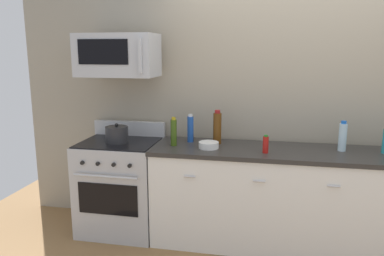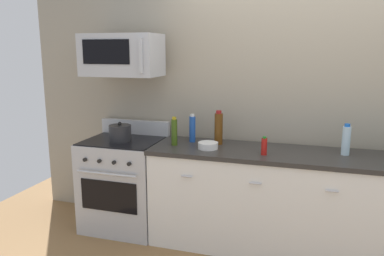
% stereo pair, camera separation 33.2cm
% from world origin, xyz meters
% --- Properties ---
extents(ground_plane, '(6.80, 6.80, 0.00)m').
position_xyz_m(ground_plane, '(0.00, 0.00, 0.00)').
color(ground_plane, olive).
extents(back_wall, '(5.67, 0.10, 2.70)m').
position_xyz_m(back_wall, '(0.00, 0.41, 1.35)').
color(back_wall, '#9E937F').
rests_on(back_wall, ground_plane).
extents(counter_unit, '(2.58, 0.66, 0.92)m').
position_xyz_m(counter_unit, '(-0.00, -0.00, 0.46)').
color(counter_unit, white).
rests_on(counter_unit, ground_plane).
extents(range_oven, '(0.76, 0.69, 1.07)m').
position_xyz_m(range_oven, '(-1.66, 0.00, 0.47)').
color(range_oven, '#B7BABF').
rests_on(range_oven, ground_plane).
extents(microwave, '(0.74, 0.44, 0.40)m').
position_xyz_m(microwave, '(-1.66, 0.05, 1.75)').
color(microwave, '#B7BABF').
extents(bottle_soda_blue, '(0.06, 0.06, 0.27)m').
position_xyz_m(bottle_soda_blue, '(-0.98, 0.13, 1.05)').
color(bottle_soda_blue, '#1E4CA5').
rests_on(bottle_soda_blue, countertop_slab).
extents(bottle_water_clear, '(0.07, 0.07, 0.27)m').
position_xyz_m(bottle_water_clear, '(0.41, 0.07, 1.05)').
color(bottle_water_clear, silver).
rests_on(bottle_water_clear, countertop_slab).
extents(bottle_wine_amber, '(0.08, 0.08, 0.32)m').
position_xyz_m(bottle_wine_amber, '(-0.71, 0.12, 1.07)').
color(bottle_wine_amber, '#59330F').
rests_on(bottle_wine_amber, countertop_slab).
extents(bottle_hot_sauce_red, '(0.05, 0.05, 0.16)m').
position_xyz_m(bottle_hot_sauce_red, '(-0.26, -0.13, 1.00)').
color(bottle_hot_sauce_red, '#B21914').
rests_on(bottle_hot_sauce_red, countertop_slab).
extents(bottle_olive_oil, '(0.06, 0.06, 0.27)m').
position_xyz_m(bottle_olive_oil, '(-1.10, -0.04, 1.05)').
color(bottle_olive_oil, '#385114').
rests_on(bottle_olive_oil, countertop_slab).
extents(bowl_white_ceramic, '(0.18, 0.18, 0.06)m').
position_xyz_m(bowl_white_ceramic, '(-0.77, -0.08, 0.95)').
color(bowl_white_ceramic, white).
rests_on(bowl_white_ceramic, countertop_slab).
extents(stockpot, '(0.22, 0.22, 0.19)m').
position_xyz_m(stockpot, '(-1.66, -0.05, 1.00)').
color(stockpot, '#262628').
rests_on(stockpot, range_oven).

